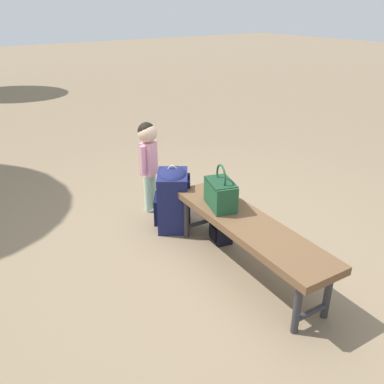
{
  "coord_description": "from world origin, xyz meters",
  "views": [
    {
      "loc": [
        -2.38,
        1.87,
        1.97
      ],
      "look_at": [
        0.26,
        -0.0,
        0.45
      ],
      "focal_mm": 37.96,
      "sensor_mm": 36.0,
      "label": 1
    }
  ],
  "objects": [
    {
      "name": "ground_plane",
      "position": [
        0.0,
        0.0,
        0.0
      ],
      "size": [
        40.0,
        40.0,
        0.0
      ],
      "primitive_type": "plane",
      "color": "#7F6B51",
      "rests_on": "ground"
    },
    {
      "name": "backpack_small",
      "position": [
        0.04,
        -0.17,
        0.16
      ],
      "size": [
        0.22,
        0.2,
        0.33
      ],
      "color": "black",
      "rests_on": "ground"
    },
    {
      "name": "handbag",
      "position": [
        -0.1,
        -0.03,
        0.58
      ],
      "size": [
        0.36,
        0.27,
        0.37
      ],
      "color": "#1E4C2D",
      "rests_on": "park_bench"
    },
    {
      "name": "backpack_large",
      "position": [
        0.52,
        0.04,
        0.31
      ],
      "size": [
        0.46,
        0.44,
        0.63
      ],
      "color": "#191E4C",
      "rests_on": "ground"
    },
    {
      "name": "park_bench",
      "position": [
        -0.43,
        -0.04,
        0.39
      ],
      "size": [
        1.63,
        0.52,
        0.45
      ],
      "color": "brown",
      "rests_on": "ground"
    },
    {
      "name": "child_standing",
      "position": [
        0.95,
        0.04,
        0.62
      ],
      "size": [
        0.19,
        0.23,
        0.93
      ],
      "color": "#B2D8B2",
      "rests_on": "ground"
    }
  ]
}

